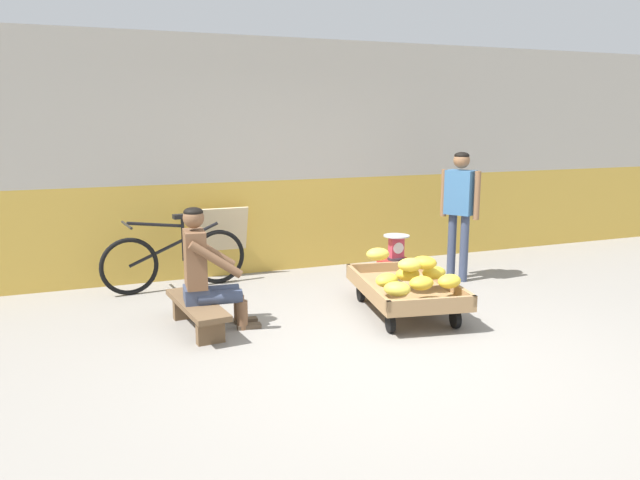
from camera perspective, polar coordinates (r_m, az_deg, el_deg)
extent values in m
plane|color=gray|center=(5.18, 6.68, -10.64)|extent=(80.00, 80.00, 0.00)
cube|color=gold|center=(7.98, -4.52, 1.44)|extent=(16.00, 0.30, 1.15)
cube|color=#A8A399|center=(7.86, -4.68, 11.80)|extent=(16.00, 0.30, 1.72)
cube|color=#99754C|center=(6.23, 7.82, -4.63)|extent=(1.08, 1.56, 0.05)
cube|color=#99754C|center=(6.09, 4.28, -4.19)|extent=(0.29, 1.43, 0.10)
cube|color=#99754C|center=(6.35, 11.25, -3.73)|extent=(0.29, 1.43, 0.10)
cube|color=#99754C|center=(6.85, 5.89, -2.48)|extent=(0.83, 0.18, 0.10)
cube|color=#99754C|center=(5.58, 10.25, -5.78)|extent=(0.83, 0.18, 0.10)
cylinder|color=black|center=(6.63, 3.76, -4.86)|extent=(0.08, 0.19, 0.18)
cylinder|color=black|center=(6.83, 8.88, -4.51)|extent=(0.08, 0.19, 0.18)
cylinder|color=black|center=(5.71, 6.48, -7.57)|extent=(0.08, 0.19, 0.18)
cylinder|color=black|center=(5.94, 12.31, -7.04)|extent=(0.08, 0.19, 0.18)
ellipsoid|color=yellow|center=(5.85, 6.15, -3.68)|extent=(0.29, 0.25, 0.13)
ellipsoid|color=gold|center=(5.57, 7.09, -4.48)|extent=(0.30, 0.29, 0.13)
ellipsoid|color=gold|center=(6.20, 10.41, -2.97)|extent=(0.25, 0.19, 0.13)
ellipsoid|color=yellow|center=(5.91, 11.79, -3.72)|extent=(0.27, 0.23, 0.13)
ellipsoid|color=gold|center=(5.79, 9.30, -3.93)|extent=(0.25, 0.19, 0.13)
ellipsoid|color=gold|center=(6.10, 8.05, -3.13)|extent=(0.25, 0.20, 0.13)
ellipsoid|color=gold|center=(6.02, 9.54, -2.07)|extent=(0.30, 0.30, 0.13)
ellipsoid|color=yellow|center=(6.32, 5.33, -1.30)|extent=(0.26, 0.21, 0.13)
ellipsoid|color=yellow|center=(5.96, 8.27, -2.27)|extent=(0.26, 0.21, 0.13)
cube|color=brown|center=(5.80, -11.23, -5.82)|extent=(0.41, 1.12, 0.05)
cube|color=brown|center=(6.20, -12.20, -6.06)|extent=(0.25, 0.10, 0.22)
cube|color=brown|center=(5.49, -10.03, -8.23)|extent=(0.25, 0.10, 0.22)
cylinder|color=brown|center=(5.97, -7.44, -6.32)|extent=(0.10, 0.10, 0.27)
cube|color=#4C3D2D|center=(6.01, -6.84, -7.32)|extent=(0.23, 0.11, 0.04)
cylinder|color=#38425B|center=(5.89, -9.41, -4.74)|extent=(0.41, 0.16, 0.13)
cylinder|color=brown|center=(5.80, -7.14, -6.83)|extent=(0.10, 0.10, 0.27)
cube|color=#4C3D2D|center=(5.85, -6.52, -7.86)|extent=(0.23, 0.11, 0.04)
cylinder|color=#38425B|center=(5.72, -9.16, -5.22)|extent=(0.41, 0.16, 0.13)
cube|color=#38425B|center=(5.78, -11.26, -4.91)|extent=(0.24, 0.30, 0.14)
cube|color=brown|center=(5.70, -11.39, -1.72)|extent=(0.21, 0.33, 0.52)
cylinder|color=brown|center=(5.90, -10.05, -0.97)|extent=(0.47, 0.12, 0.36)
cylinder|color=brown|center=(5.51, -9.54, -1.80)|extent=(0.47, 0.12, 0.36)
sphere|color=brown|center=(5.62, -11.54, 2.01)|extent=(0.19, 0.19, 0.19)
ellipsoid|color=black|center=(5.62, -11.56, 2.53)|extent=(0.17, 0.17, 0.09)
cube|color=red|center=(7.28, 6.96, -2.98)|extent=(0.36, 0.28, 0.30)
cylinder|color=#28282D|center=(7.24, 6.99, -1.71)|extent=(0.20, 0.20, 0.03)
cube|color=#C6384C|center=(7.22, 7.01, -0.67)|extent=(0.16, 0.10, 0.24)
cylinder|color=white|center=(7.17, 7.22, -0.75)|extent=(0.13, 0.01, 0.13)
cylinder|color=#B2B5BA|center=(7.19, 7.04, 0.39)|extent=(0.30, 0.30, 0.01)
torus|color=black|center=(7.11, -17.10, -2.34)|extent=(0.64, 0.12, 0.64)
torus|color=black|center=(7.36, -9.31, -1.53)|extent=(0.64, 0.12, 0.64)
cylinder|color=black|center=(7.18, -13.20, -0.37)|extent=(1.03, 0.15, 0.43)
cylinder|color=black|center=(7.20, -12.45, 0.01)|extent=(0.04, 0.04, 0.48)
cylinder|color=black|center=(7.08, -14.89, 1.37)|extent=(0.61, 0.11, 0.12)
cube|color=black|center=(7.15, -12.54, 2.14)|extent=(0.21, 0.12, 0.05)
cylinder|color=black|center=(7.02, -17.31, 1.32)|extent=(0.08, 0.48, 0.03)
cube|color=#C6B289|center=(7.66, -9.32, -0.19)|extent=(0.70, 0.28, 0.87)
cylinder|color=#38425B|center=(7.54, 13.08, -0.76)|extent=(0.10, 0.10, 0.80)
cylinder|color=#38425B|center=(7.60, 11.99, -0.61)|extent=(0.10, 0.10, 0.80)
cube|color=#386693|center=(7.47, 12.75, 4.28)|extent=(0.33, 0.38, 0.52)
cylinder|color=brown|center=(7.38, 14.21, 3.98)|extent=(0.07, 0.07, 0.56)
cylinder|color=brown|center=(7.56, 11.30, 4.27)|extent=(0.07, 0.07, 0.56)
sphere|color=brown|center=(7.43, 12.87, 7.15)|extent=(0.19, 0.19, 0.19)
ellipsoid|color=black|center=(7.43, 12.89, 7.55)|extent=(0.17, 0.17, 0.09)
cube|color=#D13D4C|center=(6.96, 9.43, -3.97)|extent=(0.18, 0.12, 0.24)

